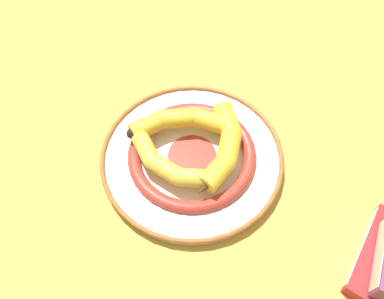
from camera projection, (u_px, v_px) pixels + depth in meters
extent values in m
plane|color=gold|center=(182.00, 156.00, 0.69)|extent=(2.80, 2.80, 0.00)
cylinder|color=white|center=(192.00, 158.00, 0.68)|extent=(0.32, 0.32, 0.02)
torus|color=#AD382D|center=(192.00, 154.00, 0.67)|extent=(0.23, 0.23, 0.02)
cylinder|color=#AD382D|center=(192.00, 155.00, 0.67)|extent=(0.09, 0.09, 0.00)
torus|color=#995B28|center=(192.00, 155.00, 0.67)|extent=(0.33, 0.33, 0.01)
cylinder|color=yellow|center=(216.00, 173.00, 0.62)|extent=(0.06, 0.07, 0.04)
cylinder|color=yellow|center=(229.00, 147.00, 0.64)|extent=(0.05, 0.06, 0.04)
cylinder|color=yellow|center=(227.00, 120.00, 0.68)|extent=(0.05, 0.07, 0.04)
sphere|color=yellow|center=(226.00, 161.00, 0.63)|extent=(0.04, 0.04, 0.04)
sphere|color=yellow|center=(232.00, 133.00, 0.66)|extent=(0.04, 0.04, 0.04)
cone|color=#472D19|center=(205.00, 186.00, 0.60)|extent=(0.04, 0.04, 0.03)
sphere|color=black|center=(222.00, 108.00, 0.69)|extent=(0.02, 0.02, 0.02)
cylinder|color=yellow|center=(211.00, 121.00, 0.67)|extent=(0.07, 0.05, 0.03)
cylinder|color=yellow|center=(179.00, 118.00, 0.68)|extent=(0.06, 0.04, 0.03)
cylinder|color=yellow|center=(147.00, 126.00, 0.67)|extent=(0.07, 0.06, 0.03)
sphere|color=yellow|center=(195.00, 117.00, 0.68)|extent=(0.03, 0.03, 0.03)
sphere|color=yellow|center=(162.00, 119.00, 0.68)|extent=(0.03, 0.03, 0.03)
cone|color=#472D19|center=(227.00, 126.00, 0.67)|extent=(0.04, 0.03, 0.03)
sphere|color=black|center=(132.00, 134.00, 0.66)|extent=(0.02, 0.02, 0.02)
cylinder|color=gold|center=(146.00, 149.00, 0.64)|extent=(0.05, 0.06, 0.03)
cylinder|color=gold|center=(165.00, 169.00, 0.62)|extent=(0.06, 0.06, 0.03)
cylinder|color=gold|center=(196.00, 178.00, 0.61)|extent=(0.06, 0.03, 0.03)
sphere|color=gold|center=(152.00, 161.00, 0.63)|extent=(0.03, 0.03, 0.03)
sphere|color=gold|center=(179.00, 177.00, 0.61)|extent=(0.03, 0.03, 0.03)
cone|color=#472D19|center=(140.00, 137.00, 0.66)|extent=(0.03, 0.04, 0.02)
sphere|color=black|center=(212.00, 179.00, 0.61)|extent=(0.02, 0.02, 0.02)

